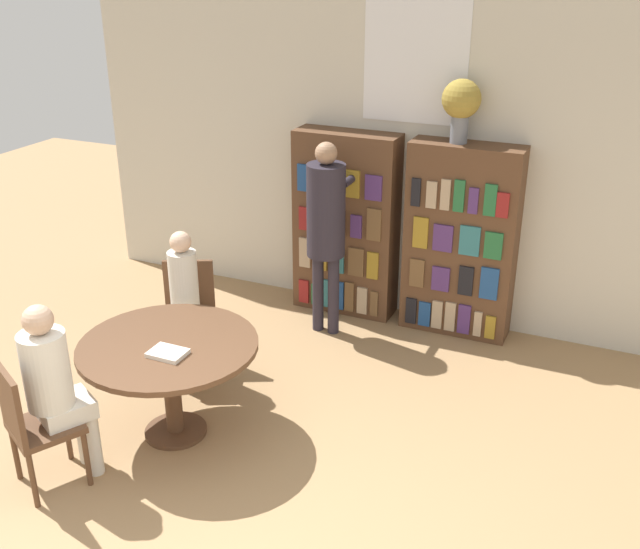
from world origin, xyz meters
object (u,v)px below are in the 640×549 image
Objects in this scene: bookshelf_right at (461,241)px; flower_vase at (461,103)px; seated_reader_left at (184,301)px; reading_table at (169,358)px; seated_reader_right at (55,381)px; bookshelf_left at (346,224)px; librarian_standing at (326,219)px; chair_near_camera at (31,421)px; chair_left_side at (189,311)px.

flower_vase reaches higher than bookshelf_right.
seated_reader_left is (-1.65, -1.68, -1.35)m from flower_vase.
reading_table is 0.98× the size of seated_reader_right.
seated_reader_right is (-0.71, -3.04, -0.13)m from bookshelf_left.
seated_reader_right is at bearing -103.12° from bookshelf_left.
chair_near_camera is at bearing -106.78° from librarian_standing.
bookshelf_left reaches higher than chair_near_camera.
chair_left_side is at bearing 115.49° from reading_table.
seated_reader_right is at bearing 90.00° from chair_near_camera.
bookshelf_right is 0.99× the size of librarian_standing.
bookshelf_right is 2.42m from seated_reader_left.
librarian_standing reaches higher than chair_left_side.
reading_table is 0.78m from seated_reader_right.
librarian_standing is at bearing -152.25° from flower_vase.
reading_table is 0.76m from seated_reader_left.
librarian_standing is at bearing -154.45° from bookshelf_right.
bookshelf_left is 1.36× the size of seated_reader_right.
reading_table is at bearing -120.80° from bookshelf_right.
bookshelf_left is at bearing 180.00° from bookshelf_right.
chair_left_side is (-0.41, 0.86, -0.11)m from reading_table.
reading_table is 1.95m from librarian_standing.
seated_reader_right is (-0.04, -1.37, 0.04)m from seated_reader_left.
librarian_standing reaches higher than bookshelf_right.
chair_left_side is (-0.75, -1.50, -0.35)m from bookshelf_left.
chair_left_side is at bearing 119.98° from seated_reader_right.
librarian_standing is (0.73, 2.54, 0.35)m from seated_reader_right.
bookshelf_left is at bearing 104.58° from chair_near_camera.
seated_reader_right is (-1.78, -3.04, -0.13)m from bookshelf_right.
seated_reader_right is at bearing 62.76° from seated_reader_left.
seated_reader_right reaches higher than seated_reader_left.
chair_left_side is at bearing -116.44° from bookshelf_left.
seated_reader_left is at bearing -134.47° from flower_vase.
bookshelf_left is at bearing -141.93° from chair_left_side.
reading_table is at bearing 90.00° from seated_reader_left.
chair_left_side is at bearing -127.44° from librarian_standing.
chair_near_camera is at bearing -118.51° from reading_table.
chair_near_camera is at bearing -90.00° from seated_reader_right.
librarian_standing reaches higher than chair_near_camera.
chair_near_camera is (-1.78, -3.20, -1.53)m from flower_vase.
bookshelf_left reaches higher than chair_left_side.
chair_near_camera reaches higher than reading_table.
chair_left_side is at bearing -90.00° from seated_reader_left.
seated_reader_right is (0.04, -1.54, 0.22)m from chair_left_side.
bookshelf_right is 1.18m from librarian_standing.
bookshelf_left reaches higher than seated_reader_left.
reading_table is at bearing -119.17° from flower_vase.
chair_near_camera is 0.71× the size of seated_reader_right.
flower_vase is at bearing 89.51° from chair_near_camera.
reading_table is 0.96m from chair_near_camera.
seated_reader_left reaches higher than chair_near_camera.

